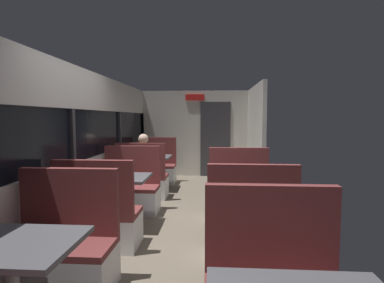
% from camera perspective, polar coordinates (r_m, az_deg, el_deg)
% --- Properties ---
extents(ground_plane, '(3.30, 9.20, 0.02)m').
position_cam_1_polar(ground_plane, '(4.32, -2.79, -17.09)').
color(ground_plane, '#665B4C').
extents(carriage_window_panel_left, '(0.09, 8.48, 2.30)m').
position_cam_1_polar(carriage_window_panel_left, '(4.45, -21.75, -1.89)').
color(carriage_window_panel_left, beige).
rests_on(carriage_window_panel_left, ground_plane).
extents(carriage_end_bulkhead, '(2.90, 0.11, 2.30)m').
position_cam_1_polar(carriage_end_bulkhead, '(8.21, 0.98, 1.42)').
color(carriage_end_bulkhead, beige).
rests_on(carriage_end_bulkhead, ground_plane).
extents(carriage_aisle_panel_right, '(0.08, 2.40, 2.30)m').
position_cam_1_polar(carriage_aisle_panel_right, '(7.07, 11.82, 0.93)').
color(carriage_aisle_panel_right, beige).
rests_on(carriage_aisle_panel_right, ground_plane).
extents(dining_table_near_window, '(0.90, 0.70, 0.74)m').
position_cam_1_polar(dining_table_near_window, '(2.52, -31.01, -18.04)').
color(dining_table_near_window, '#9E9EA3').
rests_on(dining_table_near_window, ground_plane).
extents(bench_near_window_facing_entry, '(0.95, 0.50, 1.10)m').
position_cam_1_polar(bench_near_window_facing_entry, '(3.19, -23.18, -18.95)').
color(bench_near_window_facing_entry, silver).
rests_on(bench_near_window_facing_entry, ground_plane).
extents(dining_table_mid_window, '(0.90, 0.70, 0.74)m').
position_cam_1_polar(dining_table_mid_window, '(4.51, -13.96, -7.64)').
color(dining_table_mid_window, '#9E9EA3').
rests_on(dining_table_mid_window, ground_plane).
extents(bench_mid_window_facing_end, '(0.95, 0.50, 1.10)m').
position_cam_1_polar(bench_mid_window_facing_end, '(3.96, -17.06, -14.11)').
color(bench_mid_window_facing_end, silver).
rests_on(bench_mid_window_facing_end, ground_plane).
extents(bench_mid_window_facing_entry, '(0.95, 0.50, 1.10)m').
position_cam_1_polar(bench_mid_window_facing_entry, '(5.24, -11.53, -9.41)').
color(bench_mid_window_facing_entry, silver).
rests_on(bench_mid_window_facing_entry, ground_plane).
extents(dining_table_far_window, '(0.90, 0.70, 0.74)m').
position_cam_1_polar(dining_table_far_window, '(6.71, -7.94, -3.59)').
color(dining_table_far_window, '#9E9EA3').
rests_on(dining_table_far_window, ground_plane).
extents(bench_far_window_facing_end, '(0.95, 0.50, 1.10)m').
position_cam_1_polar(bench_far_window_facing_end, '(6.09, -9.26, -7.41)').
color(bench_far_window_facing_end, silver).
rests_on(bench_far_window_facing_end, ground_plane).
extents(bench_far_window_facing_entry, '(0.95, 0.50, 1.10)m').
position_cam_1_polar(bench_far_window_facing_entry, '(7.43, -6.80, -5.22)').
color(bench_far_window_facing_entry, silver).
rests_on(bench_far_window_facing_entry, ground_plane).
extents(dining_table_rear_aisle, '(0.90, 0.70, 0.74)m').
position_cam_1_polar(dining_table_rear_aisle, '(4.13, 9.77, -8.71)').
color(dining_table_rear_aisle, '#9E9EA3').
rests_on(dining_table_rear_aisle, ground_plane).
extents(bench_rear_aisle_facing_end, '(0.95, 0.50, 1.10)m').
position_cam_1_polar(bench_rear_aisle_facing_end, '(3.55, 10.90, -16.19)').
color(bench_rear_aisle_facing_end, silver).
rests_on(bench_rear_aisle_facing_end, ground_plane).
extents(bench_rear_aisle_facing_entry, '(0.95, 0.50, 1.10)m').
position_cam_1_polar(bench_rear_aisle_facing_entry, '(4.88, 8.87, -10.40)').
color(bench_rear_aisle_facing_entry, silver).
rests_on(bench_rear_aisle_facing_entry, ground_plane).
extents(seated_passenger, '(0.47, 0.55, 1.26)m').
position_cam_1_polar(seated_passenger, '(6.12, -9.13, -5.36)').
color(seated_passenger, '#26262D').
rests_on(seated_passenger, ground_plane).
extents(coffee_cup_primary, '(0.07, 0.07, 0.09)m').
position_cam_1_polar(coffee_cup_primary, '(6.66, -8.55, -2.39)').
color(coffee_cup_primary, white).
rests_on(coffee_cup_primary, dining_table_far_window).
extents(coffee_cup_secondary, '(0.07, 0.07, 0.09)m').
position_cam_1_polar(coffee_cup_secondary, '(4.47, -11.88, -5.82)').
color(coffee_cup_secondary, white).
rests_on(coffee_cup_secondary, dining_table_mid_window).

